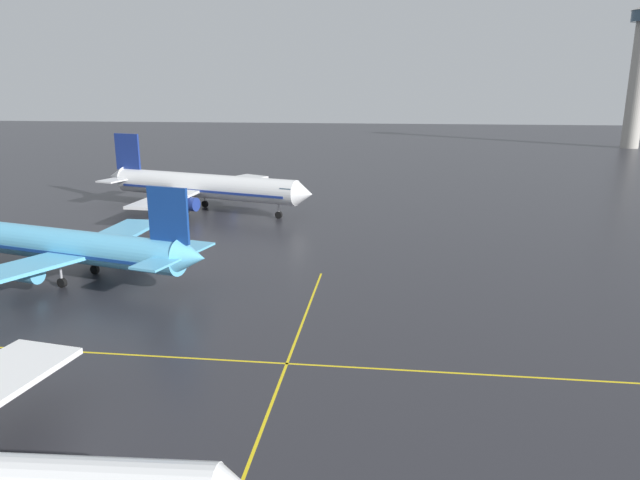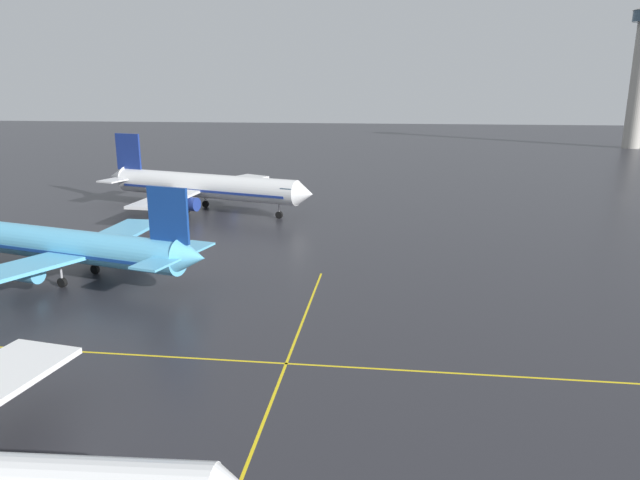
% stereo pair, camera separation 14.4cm
% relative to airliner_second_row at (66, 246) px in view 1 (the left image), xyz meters
% --- Properties ---
extents(airliner_second_row, '(32.00, 27.24, 10.06)m').
position_rel_airliner_second_row_xyz_m(airliner_second_row, '(0.00, 0.00, 0.00)').
color(airliner_second_row, '#5BB7E5').
rests_on(airliner_second_row, ground).
extents(airliner_third_row, '(35.97, 30.69, 11.38)m').
position_rel_airliner_second_row_xyz_m(airliner_third_row, '(3.13, 33.22, 0.45)').
color(airliner_third_row, white).
rests_on(airliner_third_row, ground).
extents(control_tower, '(8.82, 8.82, 42.03)m').
position_rel_airliner_second_row_xyz_m(control_tower, '(105.23, 140.57, 20.72)').
color(control_tower, '#ADA89E').
rests_on(control_tower, ground).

